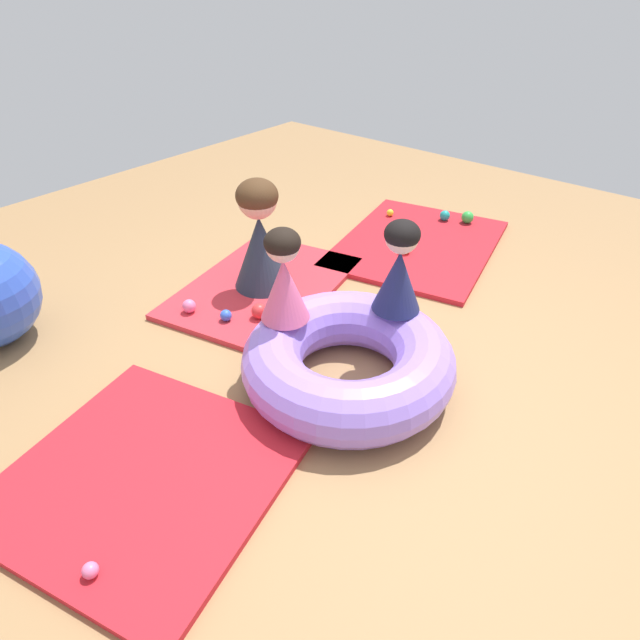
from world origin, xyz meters
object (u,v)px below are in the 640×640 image
(play_ball_yellow, at_px, (390,213))
(play_ball_orange, at_px, (405,247))
(play_ball_green, at_px, (468,217))
(play_ball_pink, at_px, (189,306))
(play_ball_teal, at_px, (445,215))
(play_ball_pink_second, at_px, (90,570))
(play_ball_blue, at_px, (226,315))
(inflatable_cushion, at_px, (348,361))
(child_in_navy, at_px, (399,268))
(play_ball_red, at_px, (259,311))
(child_in_pink, at_px, (284,276))
(adult_seated, at_px, (260,236))

(play_ball_yellow, bearing_deg, play_ball_orange, -137.11)
(play_ball_green, bearing_deg, play_ball_pink, 163.06)
(play_ball_teal, distance_m, play_ball_pink_second, 3.87)
(play_ball_blue, bearing_deg, play_ball_teal, -7.71)
(inflatable_cushion, height_order, child_in_navy, child_in_navy)
(inflatable_cushion, height_order, play_ball_pink, inflatable_cushion)
(play_ball_red, height_order, play_ball_pink_second, play_ball_red)
(child_in_pink, distance_m, play_ball_orange, 1.68)
(play_ball_blue, bearing_deg, play_ball_orange, -13.83)
(adult_seated, bearing_deg, play_ball_teal, 14.08)
(play_ball_green, relative_size, play_ball_blue, 1.38)
(play_ball_pink_second, bearing_deg, play_ball_pink, 39.41)
(play_ball_red, bearing_deg, adult_seated, 41.64)
(child_in_pink, xyz_separation_m, adult_seated, (0.52, 0.71, -0.18))
(child_in_navy, relative_size, play_ball_pink_second, 8.37)
(child_in_pink, bearing_deg, play_ball_blue, 89.77)
(child_in_navy, bearing_deg, play_ball_yellow, 25.49)
(play_ball_red, distance_m, play_ball_teal, 2.16)
(play_ball_orange, bearing_deg, play_ball_green, -7.62)
(play_ball_teal, bearing_deg, child_in_navy, -160.12)
(play_ball_blue, distance_m, play_ball_teal, 2.34)
(child_in_pink, height_order, adult_seated, child_in_pink)
(play_ball_pink_second, bearing_deg, play_ball_green, 5.95)
(play_ball_pink, height_order, play_ball_green, play_ball_green)
(child_in_pink, distance_m, play_ball_teal, 2.43)
(play_ball_teal, bearing_deg, play_ball_blue, 172.29)
(play_ball_green, bearing_deg, play_ball_orange, 172.38)
(play_ball_pink, height_order, play_ball_pink_second, play_ball_pink)
(play_ball_red, height_order, play_ball_blue, play_ball_red)
(play_ball_red, bearing_deg, child_in_navy, -72.27)
(child_in_navy, bearing_deg, play_ball_blue, 105.13)
(play_ball_pink, height_order, play_ball_orange, play_ball_orange)
(adult_seated, distance_m, play_ball_teal, 1.92)
(play_ball_green, distance_m, play_ball_blue, 2.45)
(play_ball_blue, bearing_deg, play_ball_red, -42.09)
(play_ball_orange, xyz_separation_m, play_ball_teal, (0.76, 0.07, -0.00))
(play_ball_green, distance_m, play_ball_pink_second, 3.92)
(inflatable_cushion, bearing_deg, play_ball_pink_second, 177.92)
(child_in_pink, relative_size, play_ball_pink, 5.89)
(adult_seated, height_order, play_ball_teal, adult_seated)
(play_ball_red, bearing_deg, play_ball_pink_second, -155.53)
(play_ball_orange, bearing_deg, play_ball_blue, 166.17)
(play_ball_pink, relative_size, play_ball_green, 0.86)
(play_ball_teal, bearing_deg, play_ball_pink_second, -171.26)
(play_ball_blue, height_order, play_ball_teal, play_ball_teal)
(child_in_pink, relative_size, adult_seated, 0.68)
(inflatable_cushion, height_order, play_ball_yellow, inflatable_cushion)
(play_ball_teal, bearing_deg, play_ball_green, -66.99)
(play_ball_pink_second, bearing_deg, adult_seated, 27.71)
(inflatable_cushion, xyz_separation_m, play_ball_yellow, (2.04, 1.07, -0.10))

